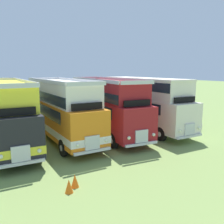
# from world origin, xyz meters

# --- Properties ---
(bus_fifth_in_row) EXTENTS (2.69, 10.93, 4.52)m
(bus_fifth_in_row) POSITION_xyz_m (1.85, 0.38, 2.36)
(bus_fifth_in_row) COLOR black
(bus_fifth_in_row) RESTS_ON ground
(bus_sixth_in_row) EXTENTS (2.92, 10.36, 4.52)m
(bus_sixth_in_row) POSITION_xyz_m (5.54, 0.10, 2.36)
(bus_sixth_in_row) COLOR orange
(bus_sixth_in_row) RESTS_ON ground
(bus_seventh_in_row) EXTENTS (3.05, 10.74, 4.52)m
(bus_seventh_in_row) POSITION_xyz_m (9.25, 0.07, 2.36)
(bus_seventh_in_row) COLOR maroon
(bus_seventh_in_row) RESTS_ON ground
(bus_eighth_in_row) EXTENTS (2.65, 10.65, 4.49)m
(bus_eighth_in_row) POSITION_xyz_m (12.94, -0.03, 2.47)
(bus_eighth_in_row) COLOR silver
(bus_eighth_in_row) RESTS_ON ground
(cone_near_end) EXTENTS (0.36, 0.36, 0.60)m
(cone_near_end) POSITION_xyz_m (3.78, -7.64, 0.30)
(cone_near_end) COLOR orange
(cone_near_end) RESTS_ON ground
(cone_mid_row) EXTENTS (0.36, 0.36, 0.60)m
(cone_mid_row) POSITION_xyz_m (3.39, -8.00, 0.30)
(cone_mid_row) COLOR orange
(cone_mid_row) RESTS_ON ground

